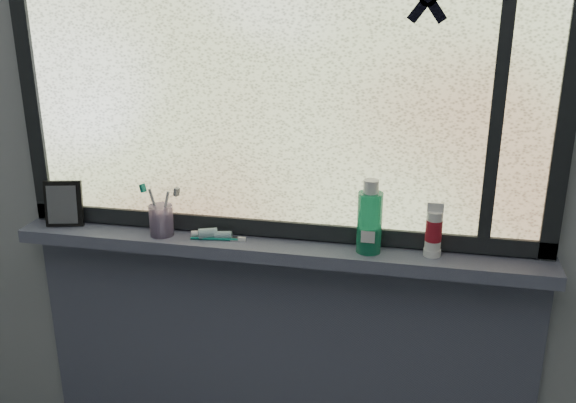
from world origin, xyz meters
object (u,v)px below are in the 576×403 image
(vanity_mirror, at_px, (64,204))
(toothbrush_cup, at_px, (161,220))
(cream_tube, at_px, (434,228))
(mouthwash_bottle, at_px, (370,216))

(vanity_mirror, xyz_separation_m, toothbrush_cup, (0.33, -0.01, -0.03))
(vanity_mirror, distance_m, toothbrush_cup, 0.33)
(vanity_mirror, xyz_separation_m, cream_tube, (1.14, 0.00, 0.01))
(mouthwash_bottle, distance_m, cream_tube, 0.18)
(toothbrush_cup, xyz_separation_m, mouthwash_bottle, (0.63, 0.01, 0.06))
(toothbrush_cup, bearing_deg, cream_tube, 0.99)
(cream_tube, bearing_deg, toothbrush_cup, -179.01)
(toothbrush_cup, bearing_deg, vanity_mirror, 177.86)
(vanity_mirror, relative_size, mouthwash_bottle, 0.82)
(mouthwash_bottle, relative_size, cream_tube, 1.58)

